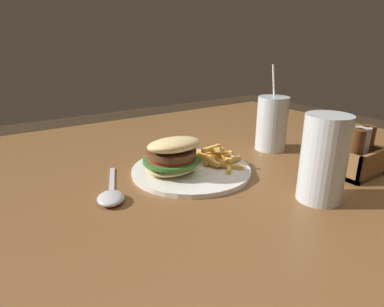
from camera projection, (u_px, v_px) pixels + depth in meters
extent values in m
cube|color=brown|center=(215.00, 193.00, 0.65)|extent=(1.46, 1.28, 0.03)
cylinder|color=brown|center=(247.00, 181.00, 1.56)|extent=(0.09, 0.09, 0.68)
cylinder|color=white|center=(192.00, 170.00, 0.71)|extent=(0.26, 0.26, 0.01)
ellipsoid|color=#E0C17F|center=(171.00, 167.00, 0.68)|extent=(0.12, 0.10, 0.02)
cylinder|color=#38752D|center=(171.00, 160.00, 0.68)|extent=(0.13, 0.13, 0.01)
cylinder|color=red|center=(171.00, 157.00, 0.67)|extent=(0.10, 0.10, 0.01)
cylinder|color=brown|center=(171.00, 152.00, 0.67)|extent=(0.11, 0.11, 0.01)
ellipsoid|color=#E0C17F|center=(174.00, 145.00, 0.65)|extent=(0.12, 0.10, 0.04)
cube|color=gold|center=(202.00, 154.00, 0.75)|extent=(0.08, 0.01, 0.01)
cube|color=gold|center=(211.00, 148.00, 0.72)|extent=(0.06, 0.02, 0.01)
cube|color=gold|center=(217.00, 154.00, 0.73)|extent=(0.05, 0.07, 0.03)
cube|color=gold|center=(194.00, 157.00, 0.76)|extent=(0.05, 0.07, 0.02)
cube|color=gold|center=(192.00, 160.00, 0.72)|extent=(0.04, 0.07, 0.01)
cube|color=gold|center=(219.00, 156.00, 0.73)|extent=(0.06, 0.03, 0.02)
cube|color=gold|center=(229.00, 167.00, 0.70)|extent=(0.04, 0.05, 0.01)
cube|color=gold|center=(230.00, 160.00, 0.72)|extent=(0.08, 0.03, 0.02)
cube|color=gold|center=(205.00, 157.00, 0.72)|extent=(0.03, 0.08, 0.02)
cube|color=gold|center=(209.00, 151.00, 0.73)|extent=(0.03, 0.07, 0.03)
cube|color=gold|center=(212.00, 159.00, 0.73)|extent=(0.04, 0.08, 0.01)
cube|color=gold|center=(216.00, 157.00, 0.74)|extent=(0.01, 0.06, 0.03)
cube|color=gold|center=(217.00, 154.00, 0.73)|extent=(0.06, 0.04, 0.01)
cube|color=gold|center=(206.00, 152.00, 0.77)|extent=(0.03, 0.06, 0.02)
cube|color=gold|center=(193.00, 161.00, 0.72)|extent=(0.07, 0.03, 0.01)
cube|color=gold|center=(217.00, 160.00, 0.73)|extent=(0.07, 0.01, 0.01)
cube|color=gold|center=(228.00, 166.00, 0.70)|extent=(0.05, 0.06, 0.01)
cube|color=gold|center=(224.00, 157.00, 0.73)|extent=(0.03, 0.07, 0.02)
cube|color=gold|center=(211.00, 158.00, 0.73)|extent=(0.04, 0.06, 0.02)
cube|color=gold|center=(216.00, 156.00, 0.76)|extent=(0.03, 0.09, 0.04)
cylinder|color=silver|center=(323.00, 159.00, 0.56)|extent=(0.08, 0.08, 0.16)
cylinder|color=#C67F23|center=(323.00, 163.00, 0.57)|extent=(0.07, 0.07, 0.14)
cylinder|color=silver|center=(272.00, 124.00, 0.84)|extent=(0.08, 0.08, 0.14)
cylinder|color=orange|center=(271.00, 128.00, 0.84)|extent=(0.07, 0.07, 0.11)
cylinder|color=white|center=(274.00, 107.00, 0.84)|extent=(0.02, 0.03, 0.22)
ellipsoid|color=silver|center=(111.00, 198.00, 0.57)|extent=(0.07, 0.07, 0.02)
cube|color=silver|center=(112.00, 181.00, 0.66)|extent=(0.06, 0.13, 0.00)
cube|color=brown|center=(354.00, 172.00, 0.70)|extent=(0.10, 0.08, 0.01)
cube|color=brown|center=(368.00, 157.00, 0.71)|extent=(0.01, 0.08, 0.06)
cube|color=brown|center=(343.00, 166.00, 0.66)|extent=(0.01, 0.08, 0.06)
cube|color=brown|center=(341.00, 157.00, 0.72)|extent=(0.10, 0.01, 0.06)
cube|color=brown|center=(373.00, 166.00, 0.66)|extent=(0.10, 0.01, 0.06)
cylinder|color=#512D14|center=(365.00, 147.00, 0.69)|extent=(0.03, 0.03, 0.10)
cylinder|color=#B2B2B7|center=(360.00, 150.00, 0.68)|extent=(0.03, 0.03, 0.10)
cylinder|color=#512D14|center=(354.00, 152.00, 0.66)|extent=(0.03, 0.03, 0.10)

